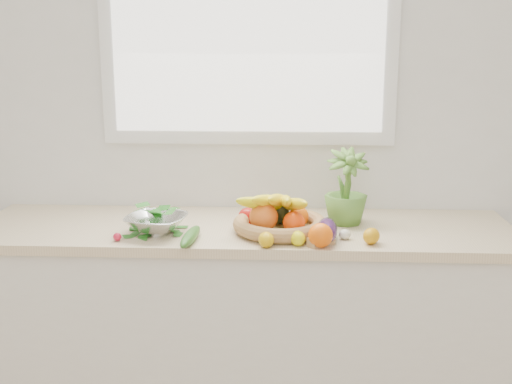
{
  "coord_description": "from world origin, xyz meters",
  "views": [
    {
      "loc": [
        0.18,
        -0.62,
        1.67
      ],
      "look_at": [
        0.05,
        1.93,
        1.05
      ],
      "focal_mm": 45.0,
      "sensor_mm": 36.0,
      "label": 1
    }
  ],
  "objects_px": {
    "apple": "(247,217)",
    "fruit_basket": "(279,219)",
    "colander_with_spinach": "(156,219)",
    "potted_herb": "(346,188)",
    "cucumber": "(190,237)",
    "eggplant": "(327,230)"
  },
  "relations": [
    {
      "from": "fruit_basket",
      "to": "colander_with_spinach",
      "type": "distance_m",
      "value": 0.49
    },
    {
      "from": "cucumber",
      "to": "potted_herb",
      "type": "bearing_deg",
      "value": 25.64
    },
    {
      "from": "apple",
      "to": "fruit_basket",
      "type": "height_order",
      "value": "fruit_basket"
    },
    {
      "from": "apple",
      "to": "eggplant",
      "type": "xyz_separation_m",
      "value": [
        0.32,
        -0.18,
        0.0
      ]
    },
    {
      "from": "fruit_basket",
      "to": "colander_with_spinach",
      "type": "relative_size",
      "value": 1.65
    },
    {
      "from": "potted_herb",
      "to": "colander_with_spinach",
      "type": "distance_m",
      "value": 0.8
    },
    {
      "from": "eggplant",
      "to": "cucumber",
      "type": "relative_size",
      "value": 0.81
    },
    {
      "from": "fruit_basket",
      "to": "colander_with_spinach",
      "type": "height_order",
      "value": "fruit_basket"
    },
    {
      "from": "potted_herb",
      "to": "colander_with_spinach",
      "type": "height_order",
      "value": "potted_herb"
    },
    {
      "from": "eggplant",
      "to": "fruit_basket",
      "type": "relative_size",
      "value": 0.45
    },
    {
      "from": "cucumber",
      "to": "colander_with_spinach",
      "type": "relative_size",
      "value": 0.91
    },
    {
      "from": "apple",
      "to": "eggplant",
      "type": "height_order",
      "value": "eggplant"
    },
    {
      "from": "colander_with_spinach",
      "to": "cucumber",
      "type": "bearing_deg",
      "value": -34.16
    },
    {
      "from": "eggplant",
      "to": "potted_herb",
      "type": "height_order",
      "value": "potted_herb"
    },
    {
      "from": "cucumber",
      "to": "fruit_basket",
      "type": "xyz_separation_m",
      "value": [
        0.34,
        0.15,
        0.03
      ]
    },
    {
      "from": "apple",
      "to": "eggplant",
      "type": "distance_m",
      "value": 0.37
    },
    {
      "from": "fruit_basket",
      "to": "colander_with_spinach",
      "type": "bearing_deg",
      "value": -173.97
    },
    {
      "from": "apple",
      "to": "fruit_basket",
      "type": "bearing_deg",
      "value": -29.33
    },
    {
      "from": "apple",
      "to": "fruit_basket",
      "type": "relative_size",
      "value": 0.17
    },
    {
      "from": "eggplant",
      "to": "fruit_basket",
      "type": "height_order",
      "value": "fruit_basket"
    },
    {
      "from": "fruit_basket",
      "to": "colander_with_spinach",
      "type": "xyz_separation_m",
      "value": [
        -0.49,
        -0.05,
        0.01
      ]
    },
    {
      "from": "apple",
      "to": "colander_with_spinach",
      "type": "height_order",
      "value": "colander_with_spinach"
    }
  ]
}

